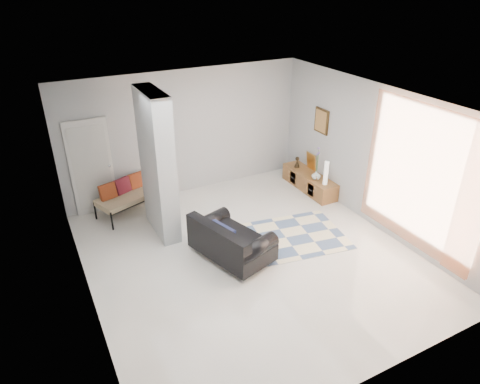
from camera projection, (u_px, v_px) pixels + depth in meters
floor at (250, 256)px, 7.76m from camera, size 6.00×6.00×0.00m
ceiling at (252, 105)px, 6.47m from camera, size 6.00×6.00×0.00m
wall_back at (186, 133)px, 9.47m from camera, size 6.00×0.00×6.00m
wall_front at (381, 295)px, 4.75m from camera, size 6.00×0.00×6.00m
wall_left at (79, 228)px, 5.98m from camera, size 0.00×6.00×6.00m
wall_right at (376, 158)px, 8.24m from camera, size 0.00×6.00×6.00m
partition_column at (157, 165)px, 7.92m from camera, size 0.35×1.20×2.80m
hallway_door at (91, 168)px, 8.75m from camera, size 0.85×0.06×2.04m
curtain at (421, 179)px, 7.28m from camera, size 0.00×2.55×2.55m
wall_art at (322, 121)px, 9.45m from camera, size 0.04×0.45×0.55m
media_console at (309, 181)px, 10.04m from camera, size 0.45×1.62×0.80m
loveseat at (229, 241)px, 7.54m from camera, size 1.26×1.66×0.76m
daybed at (131, 193)px, 9.03m from camera, size 1.66×1.14×0.77m
area_rug at (286, 238)px, 8.28m from camera, size 2.46×1.85×0.01m
cylinder_lamp at (326, 173)px, 9.35m from camera, size 0.10×0.10×0.54m
bronze_figurine at (297, 162)px, 10.23m from camera, size 0.13×0.13×0.26m
vase at (316, 175)px, 9.65m from camera, size 0.21×0.21×0.21m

